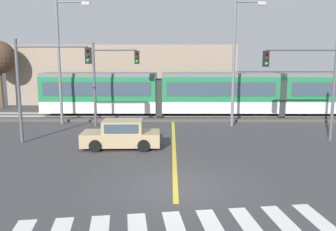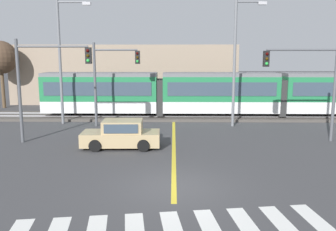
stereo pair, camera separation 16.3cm
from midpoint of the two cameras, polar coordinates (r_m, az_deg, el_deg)
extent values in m
plane|color=#3D3D3F|center=(13.87, 0.85, -11.37)|extent=(200.00, 200.00, 0.00)
cube|color=#4C4742|center=(28.69, 0.63, -0.15)|extent=(120.00, 4.00, 0.18)
cube|color=#939399|center=(27.96, 0.63, -0.12)|extent=(120.00, 0.08, 0.10)
cube|color=#939399|center=(29.38, 0.62, 0.36)|extent=(120.00, 0.08, 0.10)
cube|color=silver|center=(29.12, -10.95, 1.59)|extent=(9.00, 2.60, 0.90)
cube|color=#237A47|center=(28.96, -11.04, 4.34)|extent=(9.00, 2.60, 1.90)
cube|color=#384756|center=(27.67, -11.58, 4.18)|extent=(8.28, 0.04, 1.04)
cube|color=slate|center=(28.89, -11.11, 6.49)|extent=(9.00, 2.39, 0.28)
cylinder|color=black|center=(28.80, -6.09, 0.72)|extent=(0.70, 0.20, 0.70)
cylinder|color=black|center=(29.77, -15.60, 0.71)|extent=(0.70, 0.20, 0.70)
cube|color=silver|center=(28.80, 7.93, 1.59)|extent=(9.00, 2.60, 0.90)
cube|color=#237A47|center=(28.64, 7.99, 4.36)|extent=(9.00, 2.60, 1.90)
cube|color=#384756|center=(27.33, 8.35, 4.21)|extent=(8.28, 0.04, 1.04)
cube|color=slate|center=(28.56, 8.04, 6.54)|extent=(9.00, 2.39, 0.28)
cylinder|color=black|center=(29.29, 12.71, 0.69)|extent=(0.70, 0.20, 0.70)
cylinder|color=black|center=(28.65, 2.99, 0.71)|extent=(0.70, 0.20, 0.70)
cylinder|color=black|center=(30.58, 21.07, 0.65)|extent=(0.70, 0.20, 0.70)
cube|color=#2D2D2D|center=(28.48, -1.57, 3.01)|extent=(0.50, 2.34, 2.80)
cube|color=#2D2D2D|center=(29.71, 17.09, 2.86)|extent=(0.50, 2.34, 2.80)
cube|color=silver|center=(10.80, 7.07, -17.84)|extent=(0.93, 2.85, 0.01)
cube|color=silver|center=(11.10, 12.84, -17.21)|extent=(0.93, 2.85, 0.01)
cube|color=silver|center=(11.50, 18.21, -16.47)|extent=(0.93, 2.85, 0.01)
cube|color=silver|center=(11.99, 23.14, -15.66)|extent=(0.93, 2.85, 0.01)
cube|color=gold|center=(19.46, 0.72, -5.15)|extent=(0.20, 14.91, 0.01)
cube|color=tan|center=(19.51, -7.77, -3.65)|extent=(4.25, 1.82, 0.72)
cube|color=tan|center=(19.35, -7.52, -1.69)|extent=(2.14, 1.58, 0.64)
cube|color=#384756|center=(19.49, -10.44, -1.69)|extent=(0.14, 1.43, 0.52)
cube|color=#384756|center=(18.60, -7.78, -2.16)|extent=(1.79, 0.09, 0.48)
cylinder|color=black|center=(18.93, -11.85, -4.80)|extent=(0.65, 0.24, 0.64)
cylinder|color=black|center=(20.55, -10.98, -3.62)|extent=(0.65, 0.24, 0.64)
cylinder|color=black|center=(18.63, -4.18, -4.85)|extent=(0.65, 0.24, 0.64)
cylinder|color=black|center=(20.28, -3.94, -3.64)|extent=(0.65, 0.24, 0.64)
cylinder|color=#515459|center=(25.39, -11.90, 4.80)|extent=(0.18, 0.18, 5.84)
cylinder|color=#515459|center=(25.03, -8.68, 10.35)|extent=(3.00, 0.12, 0.12)
cube|color=black|center=(24.84, -5.19, 9.27)|extent=(0.32, 0.28, 0.90)
sphere|color=#360605|center=(24.69, -5.23, 9.90)|extent=(0.18, 0.18, 0.18)
sphere|color=#3A2706|center=(24.69, -5.22, 9.27)|extent=(0.18, 0.18, 0.18)
sphere|color=green|center=(24.70, -5.21, 8.65)|extent=(0.18, 0.18, 0.18)
cylinder|color=#515459|center=(22.63, 24.86, 3.50)|extent=(0.18, 0.18, 5.80)
cylinder|color=#515459|center=(21.79, 20.45, 9.84)|extent=(4.00, 0.12, 0.12)
cube|color=black|center=(21.20, 15.22, 8.78)|extent=(0.32, 0.28, 0.90)
sphere|color=#360605|center=(21.05, 15.36, 9.50)|extent=(0.18, 0.18, 0.18)
sphere|color=#3A2706|center=(21.05, 15.32, 8.77)|extent=(0.18, 0.18, 0.18)
sphere|color=green|center=(21.05, 15.29, 8.03)|extent=(0.18, 0.18, 0.18)
cylinder|color=#515459|center=(21.79, -23.00, 3.52)|extent=(0.18, 0.18, 5.87)
cylinder|color=#515459|center=(20.98, -18.36, 10.47)|extent=(4.00, 0.12, 0.12)
cube|color=black|center=(20.43, -12.89, 9.34)|extent=(0.32, 0.28, 0.90)
sphere|color=#360605|center=(20.28, -13.02, 10.10)|extent=(0.18, 0.18, 0.18)
sphere|color=#3A2706|center=(20.28, -12.99, 9.34)|extent=(0.18, 0.18, 0.18)
sphere|color=green|center=(20.28, -12.96, 8.58)|extent=(0.18, 0.18, 0.18)
cylinder|color=slate|center=(26.83, -17.22, 8.03)|extent=(0.20, 0.20, 8.83)
cylinder|color=slate|center=(26.78, -15.48, 17.15)|extent=(2.07, 0.12, 0.12)
cube|color=#B2B2B7|center=(26.51, -13.22, 17.10)|extent=(0.56, 0.28, 0.20)
cylinder|color=slate|center=(25.19, 10.31, 8.09)|extent=(0.20, 0.20, 8.71)
cylinder|color=slate|center=(25.59, 12.61, 17.37)|extent=(1.74, 0.12, 0.12)
cube|color=#B2B2B7|center=(25.77, 14.58, 17.02)|extent=(0.56, 0.28, 0.20)
cylinder|color=brown|center=(37.28, -25.34, 4.27)|extent=(0.32, 0.32, 4.16)
cube|color=gray|center=(38.67, -7.04, 6.66)|extent=(22.94, 6.00, 6.00)
camera|label=1|loc=(0.08, -90.23, -0.04)|focal=38.00mm
camera|label=2|loc=(0.08, 89.77, 0.04)|focal=38.00mm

